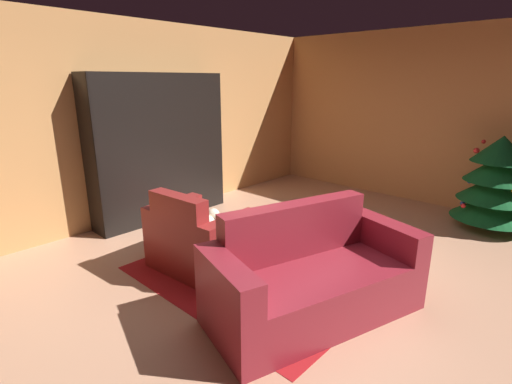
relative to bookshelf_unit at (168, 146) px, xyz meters
name	(u,v)px	position (x,y,z in m)	size (l,w,h in m)	color
ground_plane	(286,272)	(2.36, -0.24, -1.03)	(8.16, 8.16, 0.00)	tan
wall_back	(424,118)	(2.36, 3.19, 0.33)	(5.33, 0.06, 2.71)	tan
wall_left	(141,123)	(-0.27, -0.24, 0.33)	(0.06, 6.92, 2.71)	tan
area_rug	(257,273)	(2.17, -0.47, -1.02)	(2.36, 1.86, 0.01)	#A3181C
bookshelf_unit	(168,146)	(0.00, 0.00, 0.00)	(0.39, 2.00, 2.03)	black
armchair_red	(199,241)	(1.64, -0.81, -0.72)	(1.06, 0.79, 0.88)	maroon
couch_red	(312,279)	(2.97, -0.65, -0.71)	(1.32, 1.97, 0.91)	maroon
coffee_table	(249,234)	(2.05, -0.47, -0.61)	(0.62, 0.62, 0.47)	black
book_stack_on_table	(249,226)	(2.07, -0.50, -0.51)	(0.23, 0.18, 0.10)	#397445
bottle_on_table	(260,224)	(2.22, -0.49, -0.46)	(0.06, 0.06, 0.27)	navy
decorated_tree	(496,183)	(3.60, 2.57, -0.39)	(0.98, 0.98, 1.26)	brown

